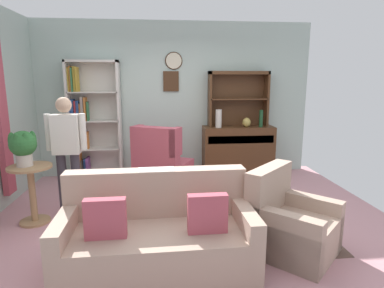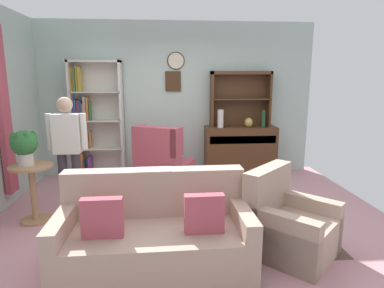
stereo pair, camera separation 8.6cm
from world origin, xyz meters
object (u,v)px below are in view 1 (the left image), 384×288
(sideboard_hutch, at_px, (238,91))
(potted_plant_large, at_px, (23,146))
(bottle_wine, at_px, (261,118))
(book_stack, at_px, (177,187))
(sideboard, at_px, (238,148))
(person_reading, at_px, (67,147))
(vase_tall, at_px, (219,119))
(plant_stand, at_px, (32,188))
(couch_floral, at_px, (158,237))
(vase_round, at_px, (247,122))
(bookshelf, at_px, (90,123))
(armchair_floral, at_px, (290,225))
(wingback_chair, at_px, (161,165))
(coffee_table, at_px, (175,196))

(sideboard_hutch, height_order, potted_plant_large, sideboard_hutch)
(bottle_wine, xyz_separation_m, book_stack, (-1.63, -1.84, -0.62))
(sideboard, xyz_separation_m, person_reading, (-2.67, -1.48, 0.40))
(sideboard, xyz_separation_m, sideboard_hutch, (0.00, 0.11, 1.05))
(vase_tall, distance_m, plant_stand, 3.22)
(couch_floral, bearing_deg, vase_round, 60.40)
(bookshelf, relative_size, plant_stand, 2.83)
(sideboard, relative_size, vase_tall, 4.00)
(bottle_wine, xyz_separation_m, couch_floral, (-1.88, -2.83, -0.76))
(couch_floral, height_order, plant_stand, couch_floral)
(bottle_wine, distance_m, couch_floral, 3.49)
(armchair_floral, distance_m, potted_plant_large, 3.22)
(sideboard, bearing_deg, vase_tall, -168.37)
(sideboard_hutch, bearing_deg, sideboard, -90.00)
(bookshelf, distance_m, wingback_chair, 1.55)
(vase_round, relative_size, book_stack, 0.89)
(vase_tall, xyz_separation_m, vase_round, (0.52, 0.01, -0.08))
(vase_tall, height_order, vase_round, vase_tall)
(couch_floral, height_order, armchair_floral, couch_floral)
(sideboard_hutch, relative_size, plant_stand, 1.48)
(bookshelf, relative_size, couch_floral, 1.16)
(vase_tall, relative_size, coffee_table, 0.41)
(bookshelf, distance_m, bottle_wine, 3.07)
(sideboard_hutch, xyz_separation_m, wingback_chair, (-1.43, -0.70, -1.18))
(wingback_chair, bearing_deg, armchair_floral, -59.01)
(bottle_wine, bearing_deg, couch_floral, -123.60)
(vase_round, xyz_separation_m, bottle_wine, (0.26, -0.02, 0.07))
(wingback_chair, relative_size, plant_stand, 1.44)
(plant_stand, distance_m, potted_plant_large, 0.55)
(vase_round, bearing_deg, couch_floral, -119.60)
(bottle_wine, bearing_deg, potted_plant_large, -154.15)
(bottle_wine, bearing_deg, armchair_floral, -100.79)
(armchair_floral, bearing_deg, bookshelf, 131.73)
(vase_round, bearing_deg, wingback_chair, -161.37)
(couch_floral, height_order, book_stack, couch_floral)
(bottle_wine, relative_size, book_stack, 1.62)
(potted_plant_large, bearing_deg, vase_tall, 32.10)
(vase_tall, bearing_deg, couch_floral, -111.20)
(bookshelf, bearing_deg, wingback_chair, -28.69)
(bookshelf, bearing_deg, sideboard_hutch, 0.52)
(bookshelf, distance_m, book_stack, 2.53)
(vase_round, height_order, armchair_floral, vase_round)
(bottle_wine, distance_m, book_stack, 2.54)
(potted_plant_large, bearing_deg, coffee_table, -5.72)
(vase_tall, xyz_separation_m, wingback_chair, (-1.04, -0.51, -0.70))
(bookshelf, bearing_deg, sideboard, -1.82)
(coffee_table, bearing_deg, vase_round, 53.42)
(armchair_floral, xyz_separation_m, coffee_table, (-1.16, 0.81, 0.06))
(book_stack, bearing_deg, armchair_floral, -37.05)
(bottle_wine, height_order, book_stack, bottle_wine)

